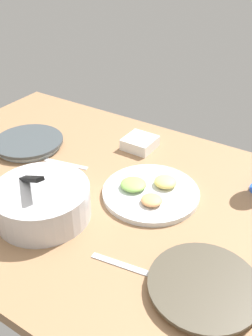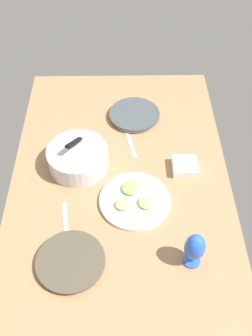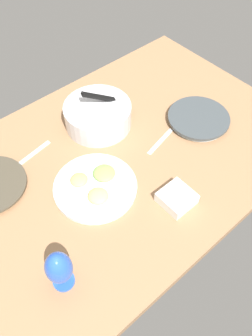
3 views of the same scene
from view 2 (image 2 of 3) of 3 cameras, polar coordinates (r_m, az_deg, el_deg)
ground_plane at (r=190.73cm, az=-0.84°, el=-1.42°), size 160.00×104.00×4.00cm
dinner_plate_left at (r=163.49cm, az=-8.04°, el=-13.28°), size 28.01×28.01×2.54cm
dinner_plate_right at (r=217.34cm, az=1.23°, el=7.67°), size 27.64×27.64×3.04cm
mixing_bowl at (r=190.65cm, az=-6.99°, el=1.57°), size 30.17×29.29×17.90cm
fruit_platter at (r=178.40cm, az=1.28°, el=-4.63°), size 32.24×32.24×4.65cm
hurricane_glass_blue at (r=156.54cm, az=9.93°, el=-11.34°), size 8.33×8.33×18.19cm
square_bowl_white at (r=191.74cm, az=8.51°, el=0.29°), size 11.78×11.78×4.50cm
fork_by_left_plate at (r=175.72cm, az=-8.82°, el=-7.29°), size 18.06×4.56×0.60cm
fork_by_right_plate at (r=202.67cm, az=0.72°, el=3.42°), size 17.97×5.56×0.60cm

